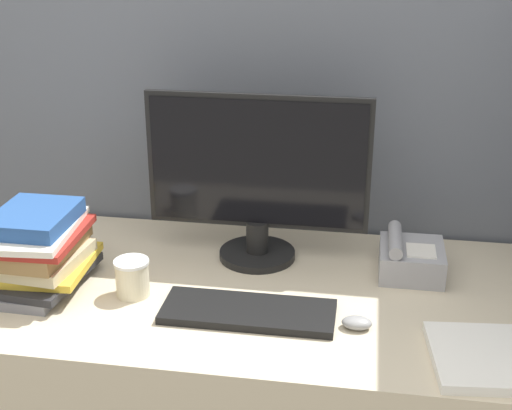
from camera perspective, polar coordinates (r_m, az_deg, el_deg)
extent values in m
cube|color=slate|center=(2.19, 2.12, 1.30)|extent=(1.88, 0.04, 1.78)
cube|color=beige|center=(2.07, 0.36, -16.08)|extent=(1.48, 0.77, 0.77)
cylinder|color=black|center=(2.01, 0.10, -3.95)|extent=(0.21, 0.21, 0.02)
cylinder|color=black|center=(1.99, 0.10, -2.53)|extent=(0.06, 0.06, 0.09)
cube|color=black|center=(1.91, 0.14, 3.45)|extent=(0.61, 0.02, 0.37)
cube|color=black|center=(1.90, 0.09, 3.35)|extent=(0.58, 0.01, 0.34)
cube|color=black|center=(1.73, -0.62, -8.53)|extent=(0.42, 0.16, 0.02)
ellipsoid|color=gray|center=(1.70, 8.07, -9.32)|extent=(0.07, 0.05, 0.03)
cylinder|color=beige|center=(1.83, -9.86, -5.87)|extent=(0.08, 0.08, 0.09)
cylinder|color=white|center=(1.81, -9.96, -4.52)|extent=(0.09, 0.09, 0.01)
cube|color=slate|center=(1.95, -17.12, -5.75)|extent=(0.20, 0.30, 0.03)
cube|color=#262628|center=(1.93, -16.97, -5.26)|extent=(0.25, 0.30, 0.02)
cube|color=gold|center=(1.94, -16.60, -4.53)|extent=(0.25, 0.27, 0.02)
cube|color=#C6B78C|center=(1.91, -17.01, -4.06)|extent=(0.23, 0.25, 0.03)
cube|color=olive|center=(1.91, -17.48, -3.02)|extent=(0.22, 0.27, 0.04)
cube|color=maroon|center=(1.89, -17.36, -2.31)|extent=(0.24, 0.27, 0.02)
cube|color=silver|center=(1.88, -17.68, -1.84)|extent=(0.24, 0.31, 0.02)
cube|color=#264C8C|center=(1.87, -17.33, -0.99)|extent=(0.18, 0.22, 0.04)
cube|color=#99999E|center=(1.96, 12.32, -4.33)|extent=(0.17, 0.19, 0.08)
cube|color=white|center=(1.92, 13.07, -3.59)|extent=(0.08, 0.08, 0.00)
cylinder|color=#99999E|center=(1.93, 11.08, -2.75)|extent=(0.04, 0.18, 0.04)
cube|color=white|center=(1.65, 17.92, -11.54)|extent=(0.26, 0.27, 0.02)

